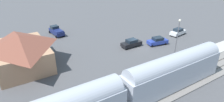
{
  "coord_description": "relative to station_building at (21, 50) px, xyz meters",
  "views": [
    {
      "loc": [
        -28.44,
        24.21,
        16.35
      ],
      "look_at": [
        -0.81,
        6.89,
        1.0
      ],
      "focal_mm": 30.0,
      "sensor_mm": 36.0,
      "label": 1
    }
  ],
  "objects": [
    {
      "name": "sedan_white",
      "position": [
        -3.79,
        -35.12,
        -2.1
      ],
      "size": [
        2.45,
        4.71,
        1.74
      ],
      "color": "white",
      "rests_on": "ground"
    },
    {
      "name": "pickup_navy",
      "position": [
        12.55,
        -9.55,
        -1.95
      ],
      "size": [
        5.57,
        2.9,
        2.14
      ],
      "color": "navy",
      "rests_on": "ground"
    },
    {
      "name": "sedan_blue",
      "position": [
        -5.5,
        -26.5,
        -2.1
      ],
      "size": [
        2.64,
        4.76,
        1.74
      ],
      "color": "#283D9E",
      "rests_on": "ground"
    },
    {
      "name": "railway_track",
      "position": [
        -18.0,
        -22.0,
        -2.89
      ],
      "size": [
        4.8,
        70.0,
        0.3
      ],
      "color": "slate",
      "rests_on": "ground"
    },
    {
      "name": "platform",
      "position": [
        -14.0,
        -22.0,
        -2.83
      ],
      "size": [
        3.2,
        46.0,
        0.3
      ],
      "color": "#B7B2A8",
      "rests_on": "ground"
    },
    {
      "name": "light_pole_near_platform",
      "position": [
        -11.2,
        -25.5,
        1.62
      ],
      "size": [
        0.44,
        0.44,
        7.25
      ],
      "color": "#515156",
      "rests_on": "ground"
    },
    {
      "name": "ground_plane",
      "position": [
        -4.0,
        -22.0,
        -2.98
      ],
      "size": [
        200.0,
        200.0,
        0.0
      ],
      "primitive_type": "plane",
      "color": "#4C4C4F"
    },
    {
      "name": "pedestrian_on_platform",
      "position": [
        -14.33,
        -16.81,
        -1.7
      ],
      "size": [
        0.36,
        0.36,
        1.71
      ],
      "color": "#23284C",
      "rests_on": "platform"
    },
    {
      "name": "sedan_black",
      "position": [
        -3.41,
        -20.9,
        -2.1
      ],
      "size": [
        1.87,
        4.51,
        1.74
      ],
      "color": "black",
      "rests_on": "ground"
    },
    {
      "name": "station_building",
      "position": [
        0.0,
        0.0,
        0.0
      ],
      "size": [
        12.49,
        8.85,
        5.75
      ],
      "color": "tan",
      "rests_on": "ground"
    }
  ]
}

